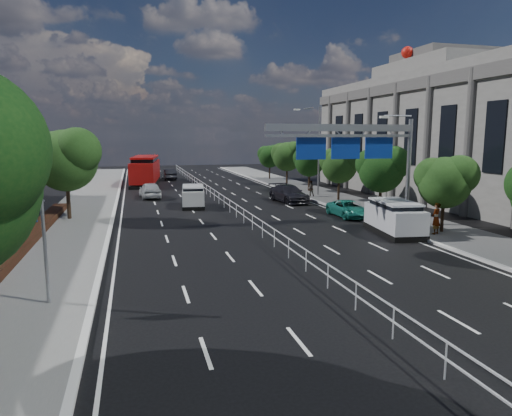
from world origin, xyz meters
name	(u,v)px	position (x,y,z in m)	size (l,w,h in m)	color
ground	(320,282)	(0.00, 0.00, 0.00)	(160.00, 160.00, 0.00)	black
sidewalk_near	(19,307)	(-11.50, 0.00, 0.07)	(5.00, 140.00, 0.14)	slate
kerb_near	(93,301)	(-9.00, 0.00, 0.07)	(0.25, 140.00, 0.15)	silver
kerb_far	(497,265)	(9.00, 0.00, 0.07)	(0.25, 140.00, 0.15)	silver
median_fence	(220,199)	(0.00, 22.50, 0.53)	(0.05, 85.00, 1.02)	silver
hedge_near	(1,265)	(-13.30, 5.00, 0.36)	(1.00, 36.00, 0.44)	black
toilet_sign	(29,227)	(-10.95, 0.00, 2.94)	(1.62, 0.18, 4.34)	gray
overhead_gantry	(357,143)	(6.74, 10.05, 5.61)	(10.24, 0.38, 7.45)	gray
streetlight_far	(316,145)	(10.50, 26.00, 5.21)	(2.78, 2.40, 9.00)	gray
civic_hall	(456,134)	(23.72, 22.00, 6.27)	(14.40, 36.00, 14.35)	slate
near_tree_back	(66,157)	(-11.94, 17.97, 4.61)	(4.84, 4.51, 6.69)	black
far_tree_c	(446,179)	(11.24, 6.98, 3.43)	(3.52, 3.28, 4.94)	black
far_tree_d	(382,167)	(11.25, 14.48, 3.69)	(3.85, 3.59, 5.34)	black
far_tree_e	(340,163)	(11.25, 21.98, 3.56)	(3.63, 3.38, 5.13)	black
far_tree_f	(310,160)	(11.24, 29.48, 3.49)	(3.52, 3.28, 5.02)	black
far_tree_g	(287,155)	(11.25, 36.98, 3.75)	(3.96, 3.69, 5.45)	black
far_tree_h	(270,155)	(11.24, 44.48, 3.42)	(3.41, 3.18, 4.91)	black
white_minivan	(193,196)	(-2.47, 22.10, 0.91)	(2.31, 4.45, 1.86)	black
red_bus	(146,170)	(-5.87, 42.32, 1.87)	(4.26, 12.23, 3.58)	black
near_car_silver	(150,190)	(-5.85, 29.06, 0.79)	(1.86, 4.61, 1.57)	#A4A7AC
near_car_dark	(168,174)	(-2.59, 48.37, 0.75)	(1.58, 4.53, 1.49)	black
silver_minivan	(394,218)	(8.30, 7.77, 1.03)	(2.79, 5.27, 2.09)	black
parked_car_teal	(349,209)	(8.30, 14.05, 0.61)	(2.03, 4.41, 1.23)	#187061
parked_car_dark	(289,194)	(6.50, 22.70, 0.79)	(2.21, 5.44, 1.58)	black
pedestrian_a	(436,218)	(10.33, 6.44, 1.13)	(0.72, 0.47, 1.97)	gray
pedestrian_b	(310,188)	(9.60, 25.06, 0.92)	(0.76, 0.59, 1.56)	gray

